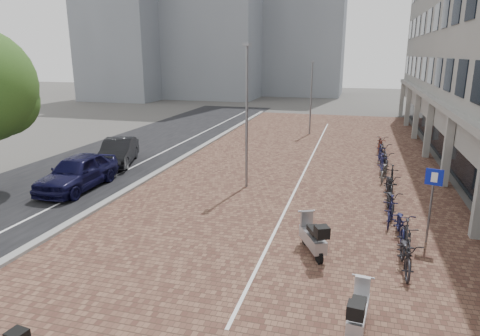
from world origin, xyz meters
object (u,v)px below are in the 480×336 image
car_dark (118,152)px  parking_sign (432,194)px  scooter_front (313,236)px  scooter_back (358,310)px  car_navy (78,172)px

car_dark → parking_sign: (15.25, -6.41, 0.99)m
scooter_front → scooter_back: scooter_front is taller
scooter_back → parking_sign: (2.15, 5.41, 1.15)m
car_navy → parking_sign: bearing=-9.0°
car_navy → parking_sign: 14.78m
scooter_front → scooter_back: size_ratio=1.10×
car_navy → scooter_front: bearing=-20.2°
car_navy → scooter_front: (11.09, -3.75, -0.18)m
car_navy → scooter_back: size_ratio=2.87×
car_dark → parking_sign: size_ratio=1.73×
car_dark → scooter_back: 17.64m
scooter_front → scooter_back: bearing=-94.3°
car_dark → scooter_back: size_ratio=2.68×
car_navy → parking_sign: parking_sign is taller
scooter_front → car_navy: bearing=135.8°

